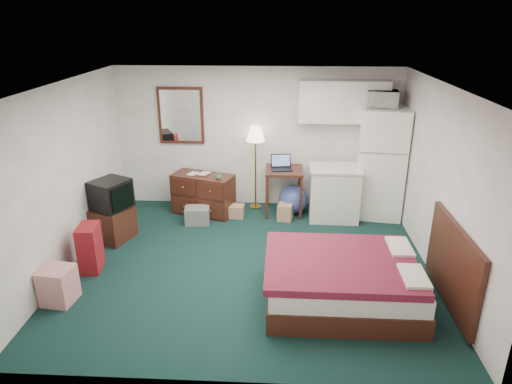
# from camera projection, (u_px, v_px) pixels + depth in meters

# --- Properties ---
(floor) EXTENTS (5.00, 4.50, 0.01)m
(floor) POSITION_uv_depth(u_px,v_px,m) (250.00, 263.00, 6.50)
(floor) COLOR black
(floor) RESTS_ON ground
(ceiling) EXTENTS (5.00, 4.50, 0.01)m
(ceiling) POSITION_uv_depth(u_px,v_px,m) (249.00, 85.00, 5.59)
(ceiling) COLOR beige
(ceiling) RESTS_ON walls
(walls) EXTENTS (5.01, 4.51, 2.50)m
(walls) POSITION_uv_depth(u_px,v_px,m) (249.00, 181.00, 6.04)
(walls) COLOR beige
(walls) RESTS_ON floor
(mirror) EXTENTS (0.80, 0.06, 1.00)m
(mirror) POSITION_uv_depth(u_px,v_px,m) (181.00, 116.00, 8.03)
(mirror) COLOR white
(mirror) RESTS_ON walls
(upper_cabinets) EXTENTS (1.50, 0.35, 0.70)m
(upper_cabinets) POSITION_uv_depth(u_px,v_px,m) (343.00, 101.00, 7.65)
(upper_cabinets) COLOR silver
(upper_cabinets) RESTS_ON walls
(headboard) EXTENTS (0.06, 1.56, 1.00)m
(headboard) POSITION_uv_depth(u_px,v_px,m) (453.00, 266.00, 5.38)
(headboard) COLOR black
(headboard) RESTS_ON walls
(dresser) EXTENTS (1.15, 0.78, 0.72)m
(dresser) POSITION_uv_depth(u_px,v_px,m) (203.00, 194.00, 8.03)
(dresser) COLOR black
(dresser) RESTS_ON floor
(floor_lamp) EXTENTS (0.41, 0.41, 1.51)m
(floor_lamp) POSITION_uv_depth(u_px,v_px,m) (256.00, 168.00, 8.13)
(floor_lamp) COLOR #B37B2B
(floor_lamp) RESTS_ON floor
(desk) EXTENTS (0.64, 0.64, 0.81)m
(desk) POSITION_uv_depth(u_px,v_px,m) (284.00, 191.00, 8.04)
(desk) COLOR black
(desk) RESTS_ON floor
(exercise_ball) EXTENTS (0.65, 0.65, 0.52)m
(exercise_ball) POSITION_uv_depth(u_px,v_px,m) (293.00, 199.00, 8.06)
(exercise_ball) COLOR #314385
(exercise_ball) RESTS_ON floor
(kitchen_counter) EXTENTS (0.84, 0.65, 0.90)m
(kitchen_counter) POSITION_uv_depth(u_px,v_px,m) (334.00, 194.00, 7.80)
(kitchen_counter) COLOR silver
(kitchen_counter) RESTS_ON floor
(fridge) EXTENTS (0.88, 0.88, 1.89)m
(fridge) POSITION_uv_depth(u_px,v_px,m) (381.00, 163.00, 7.79)
(fridge) COLOR white
(fridge) RESTS_ON floor
(bed) EXTENTS (1.82, 1.43, 0.58)m
(bed) POSITION_uv_depth(u_px,v_px,m) (343.00, 282.00, 5.53)
(bed) COLOR maroon
(bed) RESTS_ON floor
(tv_stand) EXTENTS (0.68, 0.71, 0.53)m
(tv_stand) POSITION_uv_depth(u_px,v_px,m) (112.00, 223.00, 7.13)
(tv_stand) COLOR black
(tv_stand) RESTS_ON floor
(suitcase) EXTENTS (0.30, 0.43, 0.66)m
(suitcase) POSITION_uv_depth(u_px,v_px,m) (90.00, 248.00, 6.24)
(suitcase) COLOR #7E0505
(suitcase) RESTS_ON floor
(retail_box) EXTENTS (0.40, 0.40, 0.45)m
(retail_box) POSITION_uv_depth(u_px,v_px,m) (58.00, 285.00, 5.57)
(retail_box) COLOR beige
(retail_box) RESTS_ON floor
(file_bin) EXTENTS (0.43, 0.34, 0.28)m
(file_bin) POSITION_uv_depth(u_px,v_px,m) (197.00, 215.00, 7.71)
(file_bin) COLOR slate
(file_bin) RESTS_ON floor
(cardboard_box_a) EXTENTS (0.27, 0.24, 0.22)m
(cardboard_box_a) POSITION_uv_depth(u_px,v_px,m) (237.00, 211.00, 7.95)
(cardboard_box_a) COLOR #997447
(cardboard_box_a) RESTS_ON floor
(cardboard_box_b) EXTENTS (0.29, 0.33, 0.29)m
(cardboard_box_b) POSITION_uv_depth(u_px,v_px,m) (285.00, 211.00, 7.86)
(cardboard_box_b) COLOR #997447
(cardboard_box_b) RESTS_ON floor
(laptop) EXTENTS (0.38, 0.33, 0.24)m
(laptop) POSITION_uv_depth(u_px,v_px,m) (282.00, 163.00, 7.82)
(laptop) COLOR black
(laptop) RESTS_ON desk
(crt_tv) EXTENTS (0.67, 0.69, 0.45)m
(crt_tv) POSITION_uv_depth(u_px,v_px,m) (111.00, 194.00, 6.94)
(crt_tv) COLOR black
(crt_tv) RESTS_ON tv_stand
(microwave) EXTENTS (0.52, 0.32, 0.33)m
(microwave) POSITION_uv_depth(u_px,v_px,m) (382.00, 97.00, 7.41)
(microwave) COLOR white
(microwave) RESTS_ON fridge
(book_a) EXTENTS (0.15, 0.07, 0.21)m
(book_a) POSITION_uv_depth(u_px,v_px,m) (189.00, 168.00, 7.93)
(book_a) COLOR #997447
(book_a) RESTS_ON dresser
(book_b) EXTENTS (0.16, 0.09, 0.22)m
(book_b) POSITION_uv_depth(u_px,v_px,m) (200.00, 167.00, 7.93)
(book_b) COLOR #997447
(book_b) RESTS_ON dresser
(mug) EXTENTS (0.13, 0.10, 0.12)m
(mug) POSITION_uv_depth(u_px,v_px,m) (219.00, 176.00, 7.67)
(mug) COLOR #497B40
(mug) RESTS_ON dresser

